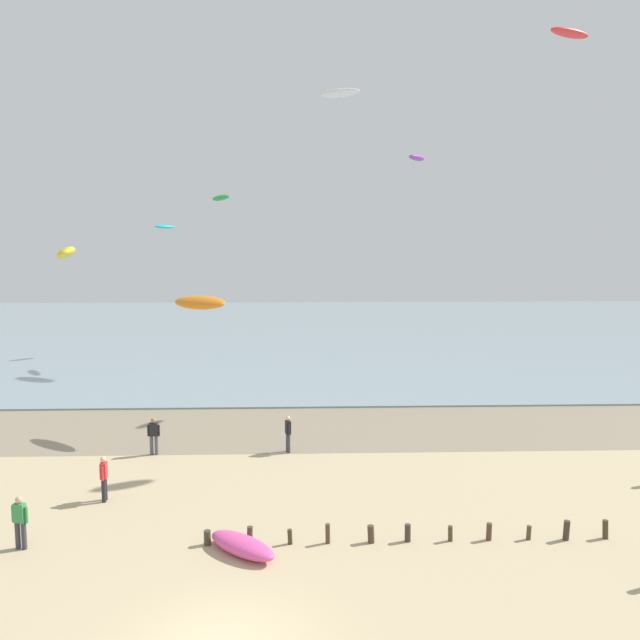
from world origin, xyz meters
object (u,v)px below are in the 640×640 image
person_right_flank (104,477)px  grounded_kite (242,545)px  kite_aloft_3 (221,198)px  kite_aloft_0 (66,253)px  person_left_flank (154,435)px  kite_aloft_5 (165,227)px  kite_aloft_7 (417,158)px  kite_aloft_2 (570,33)px  kite_aloft_4 (199,302)px  person_nearest_camera (288,433)px  kite_aloft_6 (340,93)px  person_far_down_beach (20,521)px

person_right_flank → grounded_kite: 7.01m
kite_aloft_3 → kite_aloft_0: bearing=-61.6°
person_left_flank → grounded_kite: person_left_flank is taller
grounded_kite → kite_aloft_5: bearing=-33.3°
person_right_flank → kite_aloft_5: size_ratio=0.83×
kite_aloft_3 → kite_aloft_7: bearing=10.8°
kite_aloft_0 → kite_aloft_2: bearing=-119.9°
kite_aloft_3 → kite_aloft_4: size_ratio=0.78×
person_left_flank → kite_aloft_2: (19.71, 3.14, 18.75)m
grounded_kite → person_right_flank: bearing=4.1°
grounded_kite → person_nearest_camera: bearing=-55.3°
person_left_flank → kite_aloft_4: size_ratio=0.51×
kite_aloft_4 → kite_aloft_6: kite_aloft_6 is taller
kite_aloft_4 → person_left_flank: bearing=103.3°
person_right_flank → kite_aloft_3: bearing=87.8°
person_right_flank → kite_aloft_3: 31.45m
person_nearest_camera → kite_aloft_0: 18.00m
person_nearest_camera → person_left_flank: bearing=-178.7°
kite_aloft_5 → person_right_flank: bearing=-128.7°
kite_aloft_5 → kite_aloft_7: kite_aloft_7 is taller
person_left_flank → kite_aloft_7: (13.70, 10.19, 13.79)m
person_left_flank → kite_aloft_6: size_ratio=0.48×
grounded_kite → kite_aloft_5: 40.79m
person_far_down_beach → person_left_flank: bearing=76.8°
kite_aloft_2 → kite_aloft_7: bearing=104.1°
grounded_kite → kite_aloft_5: (-9.93, 38.03, 10.91)m
kite_aloft_4 → kite_aloft_6: (8.35, 20.08, 14.95)m
person_right_flank → kite_aloft_4: kite_aloft_4 is taller
person_far_down_beach → kite_aloft_3: kite_aloft_3 is taller
kite_aloft_2 → kite_aloft_5: kite_aloft_2 is taller
person_nearest_camera → kite_aloft_6: bearing=80.8°
grounded_kite → kite_aloft_2: (14.86, 12.75, 19.40)m
person_left_flank → kite_aloft_3: bearing=88.9°
person_right_flank → kite_aloft_6: size_ratio=0.48×
person_left_flank → kite_aloft_6: 33.17m
kite_aloft_5 → kite_aloft_6: 18.83m
kite_aloft_5 → grounded_kite: bearing=-121.5°
person_nearest_camera → kite_aloft_4: (-4.51, 3.72, 5.72)m
kite_aloft_0 → kite_aloft_4: bearing=-139.7°
kite_aloft_3 → kite_aloft_4: 20.83m
person_far_down_beach → kite_aloft_2: kite_aloft_2 is taller
kite_aloft_6 → kite_aloft_0: bearing=-110.7°
kite_aloft_6 → grounded_kite: bearing=-70.0°
person_right_flank → person_left_flank: bearing=83.0°
person_left_flank → kite_aloft_5: bearing=100.1°
person_far_down_beach → kite_aloft_4: kite_aloft_4 is taller
person_left_flank → person_right_flank: same height
kite_aloft_5 → kite_aloft_0: bearing=-141.8°
person_far_down_beach → kite_aloft_6: bearing=69.9°
person_far_down_beach → kite_aloft_0: bearing=104.6°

